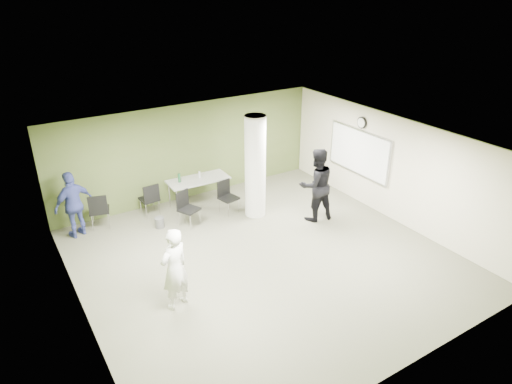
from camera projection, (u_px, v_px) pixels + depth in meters
floor at (264, 259)px, 10.62m from camera, size 8.00×8.00×0.00m
ceiling at (265, 145)px, 9.43m from camera, size 8.00×8.00×0.00m
wall_back at (189, 152)px, 13.09m from camera, size 8.00×2.80×0.02m
wall_left at (76, 259)px, 8.11m from camera, size 0.02×8.00×2.80m
wall_right_cream at (393, 169)px, 11.94m from camera, size 0.02×8.00×2.80m
column at (255, 167)px, 12.04m from camera, size 0.56×0.56×2.80m
whiteboard at (359, 152)px, 12.78m from camera, size 0.05×2.30×1.30m
wall_clock at (362, 123)px, 12.42m from camera, size 0.06×0.32×0.32m
folding_table at (198, 181)px, 12.80m from camera, size 1.74×0.80×1.07m
wastebasket at (160, 223)px, 11.89m from camera, size 0.24×0.24×0.28m
chair_back_left at (99, 208)px, 11.68m from camera, size 0.60×0.60×0.98m
chair_back_right at (150, 197)px, 12.34m from camera, size 0.49×0.49×0.94m
chair_table_left at (186, 206)px, 11.89m from camera, size 0.61×0.61×0.93m
chair_table_right at (227, 194)px, 12.53m from camera, size 0.54×0.54×0.91m
woman_white at (175, 269)px, 8.75m from camera, size 0.73×0.60×1.74m
man_black at (316, 185)px, 11.97m from camera, size 1.08×0.90×2.00m
man_blue at (74, 204)px, 11.23m from camera, size 1.10×0.72×1.73m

